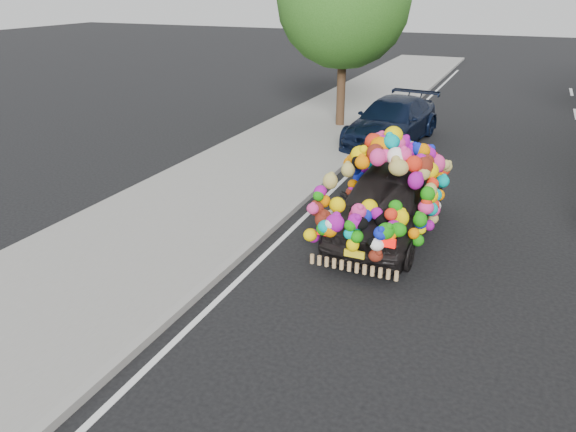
% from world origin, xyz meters
% --- Properties ---
extents(ground, '(100.00, 100.00, 0.00)m').
position_xyz_m(ground, '(0.00, 0.00, 0.00)').
color(ground, black).
rests_on(ground, ground).
extents(sidewalk, '(4.00, 60.00, 0.12)m').
position_xyz_m(sidewalk, '(-4.30, 0.00, 0.06)').
color(sidewalk, gray).
rests_on(sidewalk, ground).
extents(kerb, '(0.15, 60.00, 0.13)m').
position_xyz_m(kerb, '(-2.35, 0.00, 0.07)').
color(kerb, gray).
rests_on(kerb, ground).
extents(tree_near_sidewalk, '(4.20, 4.20, 6.13)m').
position_xyz_m(tree_near_sidewalk, '(-3.80, 9.50, 4.02)').
color(tree_near_sidewalk, '#332114').
rests_on(tree_near_sidewalk, ground).
extents(plush_art_car, '(2.03, 4.18, 1.99)m').
position_xyz_m(plush_art_car, '(-0.24, 1.61, 1.01)').
color(plush_art_car, black).
rests_on(plush_art_car, ground).
extents(navy_sedan, '(2.35, 4.71, 1.31)m').
position_xyz_m(navy_sedan, '(-1.77, 8.33, 0.66)').
color(navy_sedan, black).
rests_on(navy_sedan, ground).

